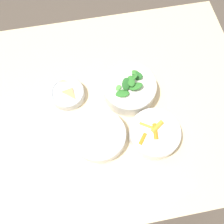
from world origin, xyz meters
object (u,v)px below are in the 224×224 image
Objects in this scene: ruler at (159,199)px; bowl_cookies at (67,94)px; bowl_carrots at (154,133)px; bowl_greens at (129,89)px; bowl_beans_hotdog at (99,136)px.

bowl_cookies is at bearing -60.01° from ruler.
bowl_greens is (0.05, -0.18, 0.01)m from bowl_carrots.
ruler is (-0.15, 0.24, -0.02)m from bowl_beans_hotdog.
bowl_greens is 1.55× the size of bowl_cookies.
bowl_greens is 0.39m from ruler.
bowl_carrots is 0.19m from bowl_beans_hotdog.
ruler is at bearing 123.10° from bowl_beans_hotdog.
bowl_carrots is 0.89× the size of bowl_greens.
bowl_beans_hotdog is at bearing -56.90° from ruler.
bowl_carrots is 0.21m from ruler.
bowl_beans_hotdog is 0.73× the size of ruler.
bowl_greens is 0.21m from bowl_beans_hotdog.
bowl_greens is 1.05× the size of bowl_beans_hotdog.
bowl_carrots is 0.19m from bowl_greens.
bowl_beans_hotdog is at bearing 115.69° from bowl_cookies.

